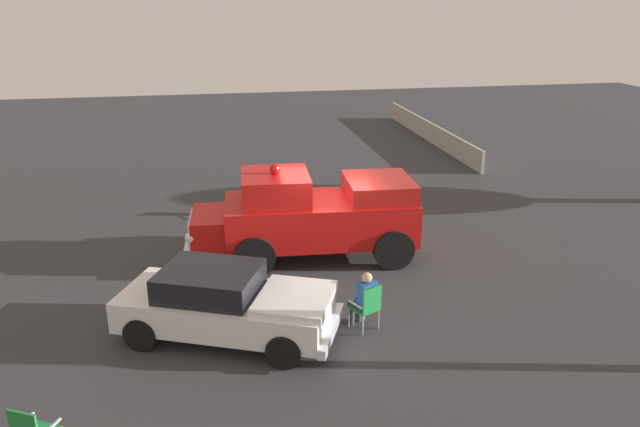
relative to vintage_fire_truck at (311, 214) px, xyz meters
name	(u,v)px	position (x,y,z in m)	size (l,w,h in m)	color
ground_plane	(330,258)	(-0.20, -0.47, -1.20)	(60.00, 60.00, 0.00)	#333335
vintage_fire_truck	(311,214)	(0.00, 0.00, 0.00)	(2.64, 6.07, 2.59)	black
classic_hot_rod	(227,303)	(-3.68, 2.37, -0.45)	(3.41, 4.74, 1.46)	black
lawn_chair_near_truck	(368,305)	(-3.98, -0.48, -0.61)	(0.66, 0.66, 1.02)	#B7BABF
lawn_chair_by_car	(255,198)	(3.48, 1.18, -0.61)	(0.67, 0.67, 1.02)	#B7BABF
spectator_seated	(364,298)	(-3.86, -0.42, -0.50)	(0.64, 0.58, 1.29)	#383842
traffic_cone	(412,235)	(0.23, -2.88, -0.89)	(0.40, 0.40, 0.64)	orange
background_fence	(430,132)	(12.57, -7.98, -0.75)	(11.81, 0.12, 0.90)	#A8A393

